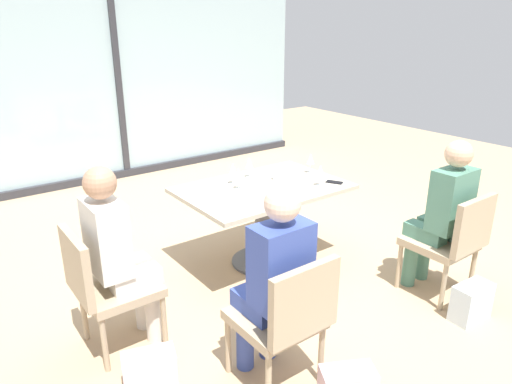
{
  "coord_description": "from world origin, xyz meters",
  "views": [
    {
      "loc": [
        -2.3,
        -3.0,
        2.05
      ],
      "look_at": [
        0.0,
        0.1,
        0.65
      ],
      "focal_mm": 32.71,
      "sensor_mm": 36.0,
      "label": 1
    }
  ],
  "objects": [
    {
      "name": "ground_plane",
      "position": [
        0.0,
        0.0,
        0.0
      ],
      "size": [
        12.0,
        12.0,
        0.0
      ],
      "primitive_type": "plane",
      "color": "tan"
    },
    {
      "name": "window_wall_backdrop",
      "position": [
        0.0,
        3.2,
        1.21
      ],
      "size": [
        5.77,
        0.1,
        2.7
      ],
      "color": "#9EB7BC",
      "rests_on": "ground_plane"
    },
    {
      "name": "dining_table_main",
      "position": [
        0.0,
        0.0,
        0.56
      ],
      "size": [
        1.39,
        0.93,
        0.73
      ],
      "color": "#BCB29E",
      "rests_on": "ground_plane"
    },
    {
      "name": "chair_front_right",
      "position": [
        0.83,
        -1.3,
        0.5
      ],
      "size": [
        0.46,
        0.5,
        0.87
      ],
      "color": "tan",
      "rests_on": "ground_plane"
    },
    {
      "name": "chair_side_end",
      "position": [
        -1.54,
        -0.34,
        0.5
      ],
      "size": [
        0.5,
        0.46,
        0.87
      ],
      "color": "tan",
      "rests_on": "ground_plane"
    },
    {
      "name": "chair_front_left",
      "position": [
        -0.83,
        -1.3,
        0.5
      ],
      "size": [
        0.46,
        0.5,
        0.87
      ],
      "color": "tan",
      "rests_on": "ground_plane"
    },
    {
      "name": "person_front_right",
      "position": [
        0.83,
        -1.19,
        0.7
      ],
      "size": [
        0.34,
        0.39,
        1.26
      ],
      "color": "#4C7F6B",
      "rests_on": "ground_plane"
    },
    {
      "name": "person_side_end",
      "position": [
        -1.43,
        -0.34,
        0.7
      ],
      "size": [
        0.39,
        0.34,
        1.26
      ],
      "color": "silver",
      "rests_on": "ground_plane"
    },
    {
      "name": "person_front_left",
      "position": [
        -0.83,
        -1.19,
        0.7
      ],
      "size": [
        0.34,
        0.39,
        1.26
      ],
      "color": "#384C9E",
      "rests_on": "ground_plane"
    },
    {
      "name": "wine_glass_0",
      "position": [
        -0.21,
        0.07,
        0.86
      ],
      "size": [
        0.07,
        0.07,
        0.18
      ],
      "color": "silver",
      "rests_on": "dining_table_main"
    },
    {
      "name": "wine_glass_1",
      "position": [
        -0.17,
        0.21,
        0.86
      ],
      "size": [
        0.07,
        0.07,
        0.18
      ],
      "color": "silver",
      "rests_on": "dining_table_main"
    },
    {
      "name": "wine_glass_2",
      "position": [
        0.59,
        0.04,
        0.86
      ],
      "size": [
        0.07,
        0.07,
        0.18
      ],
      "color": "silver",
      "rests_on": "dining_table_main"
    },
    {
      "name": "wine_glass_3",
      "position": [
        0.4,
        -0.28,
        0.86
      ],
      "size": [
        0.07,
        0.07,
        0.18
      ],
      "color": "silver",
      "rests_on": "dining_table_main"
    },
    {
      "name": "wine_glass_4",
      "position": [
        0.06,
        0.28,
        0.86
      ],
      "size": [
        0.07,
        0.07,
        0.18
      ],
      "color": "silver",
      "rests_on": "dining_table_main"
    },
    {
      "name": "coffee_cup",
      "position": [
        0.21,
        0.07,
        0.78
      ],
      "size": [
        0.08,
        0.08,
        0.09
      ],
      "primitive_type": "cylinder",
      "color": "white",
      "rests_on": "dining_table_main"
    },
    {
      "name": "cell_phone_on_table",
      "position": [
        0.57,
        -0.29,
        0.73
      ],
      "size": [
        0.13,
        0.16,
        0.01
      ],
      "primitive_type": "cube",
      "rotation": [
        0.0,
        0.0,
        0.49
      ],
      "color": "black",
      "rests_on": "dining_table_main"
    },
    {
      "name": "handbag_0",
      "position": [
        0.7,
        -1.59,
        0.14
      ],
      "size": [
        0.31,
        0.18,
        0.28
      ],
      "primitive_type": "cube",
      "rotation": [
        0.0,
        0.0,
        -0.06
      ],
      "color": "silver",
      "rests_on": "ground_plane"
    },
    {
      "name": "handbag_1",
      "position": [
        -1.5,
        -0.89,
        0.14
      ],
      "size": [
        0.33,
        0.24,
        0.28
      ],
      "primitive_type": "cube",
      "rotation": [
        0.0,
        0.0,
        -0.31
      ],
      "color": "beige",
      "rests_on": "ground_plane"
    }
  ]
}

